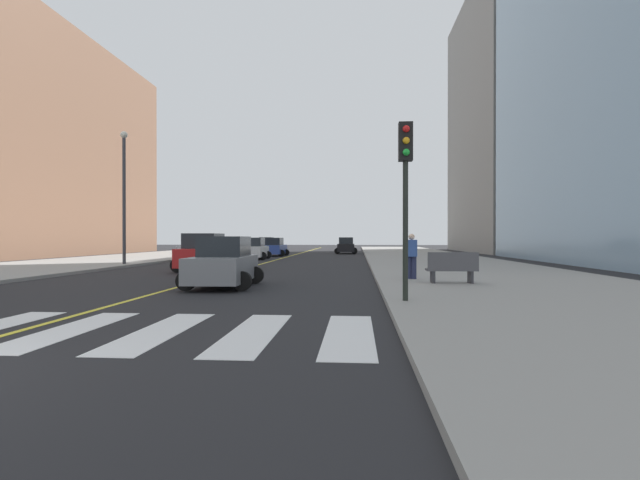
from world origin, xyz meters
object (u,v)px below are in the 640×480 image
(park_bench, at_px, (452,268))
(street_lamp, at_px, (124,187))
(car_red_seventh, at_px, (205,253))
(car_white_second, at_px, (254,249))
(car_silver_sixth, at_px, (201,249))
(car_gray_fifth, at_px, (223,263))
(car_blue_nearest, at_px, (274,247))
(traffic_light_near_corner, at_px, (406,175))
(pedestrian_waiting_east, at_px, (412,254))
(car_black_fourth, at_px, (346,246))
(car_green_third, at_px, (267,245))

(park_bench, distance_m, street_lamp, 21.48)
(car_red_seventh, bearing_deg, car_white_second, 88.93)
(car_silver_sixth, bearing_deg, car_gray_fifth, -67.70)
(car_blue_nearest, height_order, traffic_light_near_corner, traffic_light_near_corner)
(car_blue_nearest, bearing_deg, traffic_light_near_corner, -72.33)
(car_white_second, height_order, car_silver_sixth, car_silver_sixth)
(pedestrian_waiting_east, bearing_deg, car_gray_fifth, 36.19)
(car_silver_sixth, relative_size, car_red_seventh, 0.98)
(car_white_second, distance_m, park_bench, 24.10)
(car_red_seventh, distance_m, traffic_light_near_corner, 15.91)
(car_red_seventh, distance_m, park_bench, 13.93)
(car_blue_nearest, bearing_deg, car_gray_fifth, -81.76)
(car_red_seventh, bearing_deg, car_silver_sixth, 107.65)
(street_lamp, bearing_deg, car_white_second, 58.61)
(traffic_light_near_corner, relative_size, pedestrian_waiting_east, 2.58)
(car_blue_nearest, bearing_deg, car_black_fourth, 49.97)
(car_black_fourth, height_order, car_red_seventh, car_red_seventh)
(car_green_third, distance_m, pedestrian_waiting_east, 44.36)
(car_black_fourth, distance_m, car_red_seventh, 28.59)
(car_blue_nearest, xyz_separation_m, car_red_seventh, (-0.23, -20.20, 0.11))
(car_blue_nearest, height_order, street_lamp, street_lamp)
(car_silver_sixth, distance_m, car_red_seventh, 9.49)
(car_blue_nearest, height_order, pedestrian_waiting_east, pedestrian_waiting_east)
(traffic_light_near_corner, distance_m, park_bench, 5.98)
(car_white_second, bearing_deg, street_lamp, -122.46)
(car_gray_fifth, height_order, car_red_seventh, car_red_seventh)
(car_blue_nearest, distance_m, park_bench, 30.12)
(car_green_third, bearing_deg, car_silver_sixth, -88.84)
(car_green_third, distance_m, street_lamp, 33.11)
(park_bench, relative_size, street_lamp, 0.22)
(car_blue_nearest, distance_m, car_silver_sixth, 11.78)
(street_lamp, bearing_deg, car_red_seventh, -28.63)
(car_blue_nearest, height_order, car_green_third, car_green_third)
(car_blue_nearest, relative_size, pedestrian_waiting_east, 2.24)
(car_blue_nearest, xyz_separation_m, car_black_fourth, (6.76, 7.52, 0.02))
(car_silver_sixth, height_order, pedestrian_waiting_east, car_silver_sixth)
(street_lamp, bearing_deg, park_bench, -31.84)
(car_green_third, xyz_separation_m, park_bench, (15.15, -43.85, -0.17))
(car_blue_nearest, bearing_deg, car_white_second, -91.97)
(park_bench, bearing_deg, traffic_light_near_corner, 153.73)
(car_white_second, relative_size, car_green_third, 0.98)
(car_red_seventh, bearing_deg, street_lamp, 149.28)
(park_bench, bearing_deg, pedestrian_waiting_east, 33.24)
(car_red_seventh, height_order, traffic_light_near_corner, traffic_light_near_corner)
(car_black_fourth, bearing_deg, car_green_third, -39.15)
(car_blue_nearest, xyz_separation_m, car_gray_fifth, (3.14, -28.34, 0.03))
(car_gray_fifth, xyz_separation_m, pedestrian_waiting_east, (7.01, 2.18, 0.28))
(car_blue_nearest, bearing_deg, street_lamp, -109.24)
(car_black_fourth, relative_size, pedestrian_waiting_east, 2.27)
(car_green_third, height_order, car_silver_sixth, car_silver_sixth)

